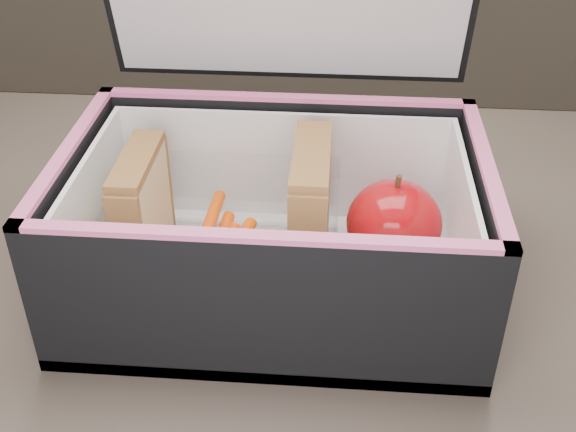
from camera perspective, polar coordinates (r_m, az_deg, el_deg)
name	(u,v)px	position (r m, az deg, el deg)	size (l,w,h in m)	color
kitchen_table	(356,409)	(0.63, 5.40, -14.92)	(1.20, 0.80, 0.75)	#52463F
lunch_bag	(275,214)	(0.56, -1.07, 0.13)	(0.32, 0.27, 0.32)	black
plastic_tub	(227,231)	(0.57, -4.85, -1.21)	(0.18, 0.13, 0.07)	white
sandwich_left	(143,211)	(0.58, -11.40, 0.39)	(0.02, 0.09, 0.10)	beige
sandwich_right	(310,213)	(0.56, 1.78, 0.25)	(0.03, 0.10, 0.11)	beige
carrot_sticks	(222,254)	(0.58, -5.25, -3.04)	(0.05, 0.13, 0.03)	#FD5300
paper_napkin	(387,264)	(0.60, 7.81, -3.75)	(0.08, 0.08, 0.01)	white
red_apple	(394,224)	(0.57, 8.37, -0.61)	(0.09, 0.09, 0.08)	maroon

